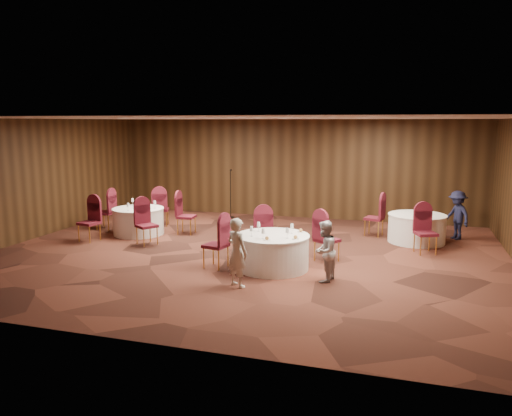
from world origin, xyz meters
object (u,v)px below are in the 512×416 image
(woman_a, at_px, (237,252))
(table_right, at_px, (417,228))
(mic_stand, at_px, (231,204))
(woman_b, at_px, (324,251))
(table_main, at_px, (273,252))
(table_left, at_px, (139,221))
(man_c, at_px, (457,215))

(woman_a, bearing_deg, table_right, -95.38)
(mic_stand, height_order, woman_b, mic_stand)
(table_main, xyz_separation_m, table_right, (2.98, 3.41, -0.00))
(mic_stand, relative_size, woman_a, 1.19)
(woman_a, xyz_separation_m, woman_b, (1.53, 0.80, -0.06))
(table_left, height_order, mic_stand, mic_stand)
(table_left, distance_m, woman_a, 5.40)
(man_c, bearing_deg, table_right, -92.37)
(table_right, xyz_separation_m, woman_b, (-1.78, -3.95, 0.23))
(table_right, height_order, woman_a, woman_a)
(table_main, relative_size, woman_b, 1.29)
(table_main, bearing_deg, mic_stand, 118.64)
(table_main, bearing_deg, man_c, 45.55)
(mic_stand, bearing_deg, table_right, -17.27)
(mic_stand, distance_m, man_c, 6.95)
(mic_stand, xyz_separation_m, man_c, (6.85, -1.15, 0.19))
(table_left, height_order, man_c, man_c)
(table_left, bearing_deg, table_right, 9.85)
(table_right, distance_m, woman_a, 5.80)
(mic_stand, relative_size, man_c, 1.21)
(mic_stand, bearing_deg, table_main, -61.36)
(woman_a, bearing_deg, table_left, -10.40)
(table_right, bearing_deg, man_c, 32.92)
(mic_stand, height_order, woman_a, mic_stand)
(table_main, height_order, table_left, same)
(woman_a, height_order, woman_b, woman_a)
(table_left, height_order, woman_b, woman_b)
(table_main, relative_size, table_left, 1.11)
(table_right, relative_size, woman_a, 1.10)
(table_right, bearing_deg, mic_stand, 162.73)
(table_main, height_order, woman_b, woman_b)
(table_main, bearing_deg, table_left, 154.64)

